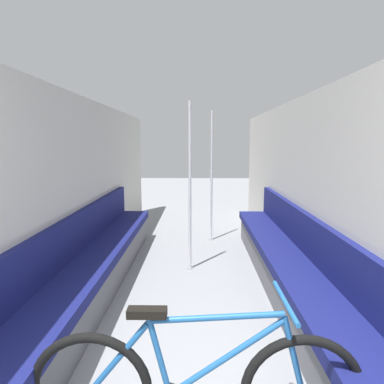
{
  "coord_description": "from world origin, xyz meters",
  "views": [
    {
      "loc": [
        0.07,
        -0.51,
        1.61
      ],
      "look_at": [
        0.03,
        1.52,
        1.32
      ],
      "focal_mm": 32.0,
      "sensor_mm": 36.0,
      "label": 1
    }
  ],
  "objects_px": {
    "bench_seat_row_left": "(92,269)",
    "grab_pole_far": "(212,179)",
    "grab_pole_near": "(190,190)",
    "bench_seat_row_right": "(291,271)"
  },
  "relations": [
    {
      "from": "bench_seat_row_left",
      "to": "grab_pole_far",
      "type": "relative_size",
      "value": 2.14
    },
    {
      "from": "bench_seat_row_left",
      "to": "grab_pole_far",
      "type": "distance_m",
      "value": 2.62
    },
    {
      "from": "grab_pole_near",
      "to": "bench_seat_row_left",
      "type": "bearing_deg",
      "value": -140.71
    },
    {
      "from": "bench_seat_row_right",
      "to": "grab_pole_near",
      "type": "height_order",
      "value": "grab_pole_near"
    },
    {
      "from": "bench_seat_row_left",
      "to": "bench_seat_row_right",
      "type": "xyz_separation_m",
      "value": [
        2.07,
        0.0,
        0.0
      ]
    },
    {
      "from": "grab_pole_far",
      "to": "grab_pole_near",
      "type": "bearing_deg",
      "value": -103.71
    },
    {
      "from": "bench_seat_row_right",
      "to": "grab_pole_far",
      "type": "relative_size",
      "value": 2.14
    },
    {
      "from": "bench_seat_row_left",
      "to": "grab_pole_far",
      "type": "bearing_deg",
      "value": 58.21
    },
    {
      "from": "bench_seat_row_right",
      "to": "grab_pole_far",
      "type": "xyz_separation_m",
      "value": [
        -0.74,
        2.14,
        0.73
      ]
    },
    {
      "from": "bench_seat_row_left",
      "to": "grab_pole_far",
      "type": "xyz_separation_m",
      "value": [
        1.32,
        2.14,
        0.73
      ]
    }
  ]
}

